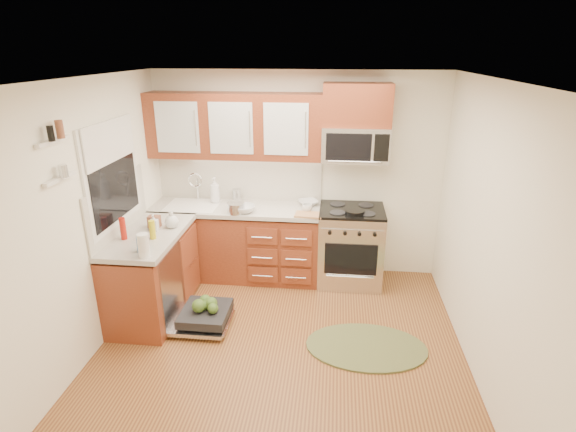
# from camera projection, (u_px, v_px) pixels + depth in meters

# --- Properties ---
(floor) EXTENTS (3.50, 3.50, 0.00)m
(floor) POSITION_uv_depth(u_px,v_px,m) (280.00, 348.00, 4.35)
(floor) COLOR brown
(floor) RESTS_ON ground
(ceiling) EXTENTS (3.50, 3.50, 0.00)m
(ceiling) POSITION_uv_depth(u_px,v_px,m) (278.00, 79.00, 3.47)
(ceiling) COLOR white
(ceiling) RESTS_ON ground
(wall_back) EXTENTS (3.50, 0.04, 2.50)m
(wall_back) POSITION_uv_depth(u_px,v_px,m) (297.00, 176.00, 5.54)
(wall_back) COLOR white
(wall_back) RESTS_ON ground
(wall_front) EXTENTS (3.50, 0.04, 2.50)m
(wall_front) POSITION_uv_depth(u_px,v_px,m) (236.00, 358.00, 2.28)
(wall_front) COLOR white
(wall_front) RESTS_ON ground
(wall_left) EXTENTS (0.04, 3.50, 2.50)m
(wall_left) POSITION_uv_depth(u_px,v_px,m) (89.00, 221.00, 4.09)
(wall_left) COLOR white
(wall_left) RESTS_ON ground
(wall_right) EXTENTS (0.04, 3.50, 2.50)m
(wall_right) POSITION_uv_depth(u_px,v_px,m) (488.00, 237.00, 3.73)
(wall_right) COLOR white
(wall_right) RESTS_ON ground
(base_cabinet_back) EXTENTS (2.05, 0.60, 0.85)m
(base_cabinet_back) POSITION_uv_depth(u_px,v_px,m) (237.00, 244.00, 5.62)
(base_cabinet_back) COLOR maroon
(base_cabinet_back) RESTS_ON ground
(base_cabinet_left) EXTENTS (0.60, 1.25, 0.85)m
(base_cabinet_left) POSITION_uv_depth(u_px,v_px,m) (153.00, 276.00, 4.83)
(base_cabinet_left) COLOR maroon
(base_cabinet_left) RESTS_ON ground
(countertop_back) EXTENTS (2.07, 0.64, 0.05)m
(countertop_back) POSITION_uv_depth(u_px,v_px,m) (235.00, 208.00, 5.44)
(countertop_back) COLOR beige
(countertop_back) RESTS_ON base_cabinet_back
(countertop_left) EXTENTS (0.64, 1.27, 0.05)m
(countertop_left) POSITION_uv_depth(u_px,v_px,m) (149.00, 235.00, 4.67)
(countertop_left) COLOR beige
(countertop_left) RESTS_ON base_cabinet_left
(backsplash_back) EXTENTS (2.05, 0.02, 0.57)m
(backsplash_back) POSITION_uv_depth(u_px,v_px,m) (239.00, 177.00, 5.61)
(backsplash_back) COLOR beige
(backsplash_back) RESTS_ON ground
(backsplash_left) EXTENTS (0.02, 1.25, 0.57)m
(backsplash_left) POSITION_uv_depth(u_px,v_px,m) (118.00, 206.00, 4.59)
(backsplash_left) COLOR beige
(backsplash_left) RESTS_ON ground
(upper_cabinets) EXTENTS (2.05, 0.35, 0.75)m
(upper_cabinets) POSITION_uv_depth(u_px,v_px,m) (234.00, 126.00, 5.23)
(upper_cabinets) COLOR maroon
(upper_cabinets) RESTS_ON ground
(cabinet_over_mw) EXTENTS (0.76, 0.35, 0.47)m
(cabinet_over_mw) POSITION_uv_depth(u_px,v_px,m) (357.00, 105.00, 4.99)
(cabinet_over_mw) COLOR maroon
(cabinet_over_mw) RESTS_ON ground
(range) EXTENTS (0.76, 0.64, 0.95)m
(range) POSITION_uv_depth(u_px,v_px,m) (350.00, 246.00, 5.44)
(range) COLOR silver
(range) RESTS_ON ground
(microwave) EXTENTS (0.76, 0.38, 0.40)m
(microwave) POSITION_uv_depth(u_px,v_px,m) (355.00, 144.00, 5.12)
(microwave) COLOR silver
(microwave) RESTS_ON ground
(sink) EXTENTS (0.62, 0.50, 0.26)m
(sink) POSITION_uv_depth(u_px,v_px,m) (193.00, 215.00, 5.51)
(sink) COLOR white
(sink) RESTS_ON ground
(dishwasher) EXTENTS (0.70, 0.60, 0.20)m
(dishwasher) POSITION_uv_depth(u_px,v_px,m) (202.00, 317.00, 4.68)
(dishwasher) COLOR silver
(dishwasher) RESTS_ON ground
(window) EXTENTS (0.03, 1.05, 1.05)m
(window) POSITION_uv_depth(u_px,v_px,m) (112.00, 175.00, 4.44)
(window) COLOR white
(window) RESTS_ON ground
(window_blind) EXTENTS (0.02, 0.96, 0.40)m
(window_blind) POSITION_uv_depth(u_px,v_px,m) (110.00, 142.00, 4.32)
(window_blind) COLOR white
(window_blind) RESTS_ON ground
(shelf_upper) EXTENTS (0.04, 0.40, 0.03)m
(shelf_upper) POSITION_uv_depth(u_px,v_px,m) (53.00, 141.00, 3.48)
(shelf_upper) COLOR white
(shelf_upper) RESTS_ON ground
(shelf_lower) EXTENTS (0.04, 0.40, 0.03)m
(shelf_lower) POSITION_uv_depth(u_px,v_px,m) (60.00, 179.00, 3.58)
(shelf_lower) COLOR white
(shelf_lower) RESTS_ON ground
(rug) EXTENTS (1.33, 1.05, 0.02)m
(rug) POSITION_uv_depth(u_px,v_px,m) (366.00, 347.00, 4.35)
(rug) COLOR #63673A
(rug) RESTS_ON ground
(skillet) EXTENTS (0.23, 0.23, 0.04)m
(skillet) POSITION_uv_depth(u_px,v_px,m) (355.00, 212.00, 5.13)
(skillet) COLOR black
(skillet) RESTS_ON range
(stock_pot) EXTENTS (0.27, 0.27, 0.12)m
(stock_pot) POSITION_uv_depth(u_px,v_px,m) (236.00, 208.00, 5.20)
(stock_pot) COLOR silver
(stock_pot) RESTS_ON countertop_back
(cutting_board) EXTENTS (0.32, 0.22, 0.02)m
(cutting_board) POSITION_uv_depth(u_px,v_px,m) (309.00, 215.00, 5.14)
(cutting_board) COLOR tan
(cutting_board) RESTS_ON countertop_back
(canister) EXTENTS (0.14, 0.14, 0.17)m
(canister) POSITION_uv_depth(u_px,v_px,m) (237.00, 195.00, 5.57)
(canister) COLOR silver
(canister) RESTS_ON countertop_back
(paper_towel_roll) EXTENTS (0.13, 0.13, 0.23)m
(paper_towel_roll) POSITION_uv_depth(u_px,v_px,m) (144.00, 246.00, 4.09)
(paper_towel_roll) COLOR white
(paper_towel_roll) RESTS_ON countertop_left
(mustard_bottle) EXTENTS (0.06, 0.06, 0.19)m
(mustard_bottle) POSITION_uv_depth(u_px,v_px,m) (152.00, 230.00, 4.49)
(mustard_bottle) COLOR gold
(mustard_bottle) RESTS_ON countertop_left
(red_bottle) EXTENTS (0.08, 0.08, 0.23)m
(red_bottle) POSITION_uv_depth(u_px,v_px,m) (123.00, 229.00, 4.47)
(red_bottle) COLOR #B11B0E
(red_bottle) RESTS_ON countertop_left
(wooden_box) EXTENTS (0.12, 0.09, 0.12)m
(wooden_box) POSITION_uv_depth(u_px,v_px,m) (154.00, 222.00, 4.80)
(wooden_box) COLOR brown
(wooden_box) RESTS_ON countertop_left
(blue_carton) EXTENTS (0.11, 0.09, 0.15)m
(blue_carton) POSITION_uv_depth(u_px,v_px,m) (142.00, 244.00, 4.22)
(blue_carton) COLOR #2463A8
(blue_carton) RESTS_ON countertop_left
(bowl_a) EXTENTS (0.30, 0.30, 0.06)m
(bowl_a) POSITION_uv_depth(u_px,v_px,m) (308.00, 203.00, 5.49)
(bowl_a) COLOR #999999
(bowl_a) RESTS_ON countertop_back
(bowl_b) EXTENTS (0.29, 0.29, 0.08)m
(bowl_b) POSITION_uv_depth(u_px,v_px,m) (244.00, 209.00, 5.23)
(bowl_b) COLOR #999999
(bowl_b) RESTS_ON countertop_back
(cup) EXTENTS (0.15, 0.15, 0.09)m
(cup) POSITION_uv_depth(u_px,v_px,m) (307.00, 208.00, 5.25)
(cup) COLOR #999999
(cup) RESTS_ON countertop_back
(soap_bottle_a) EXTENTS (0.14, 0.14, 0.32)m
(soap_bottle_a) POSITION_uv_depth(u_px,v_px,m) (215.00, 190.00, 5.52)
(soap_bottle_a) COLOR #999999
(soap_bottle_a) RESTS_ON countertop_back
(soap_bottle_b) EXTENTS (0.08, 0.09, 0.18)m
(soap_bottle_b) POSITION_uv_depth(u_px,v_px,m) (154.00, 223.00, 4.69)
(soap_bottle_b) COLOR #999999
(soap_bottle_b) RESTS_ON countertop_left
(soap_bottle_c) EXTENTS (0.19, 0.19, 0.19)m
(soap_bottle_c) POSITION_uv_depth(u_px,v_px,m) (171.00, 219.00, 4.77)
(soap_bottle_c) COLOR #999999
(soap_bottle_c) RESTS_ON countertop_left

